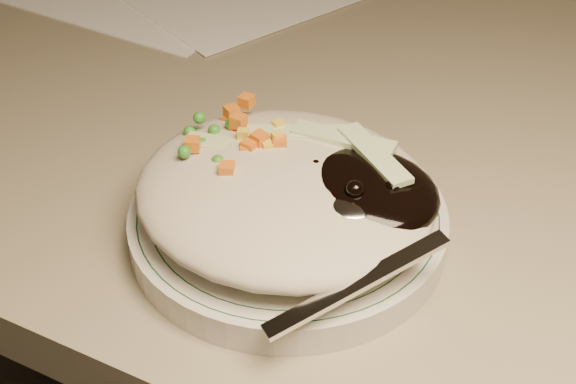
% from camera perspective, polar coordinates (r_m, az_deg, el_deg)
% --- Properties ---
extents(desk, '(1.40, 0.70, 0.74)m').
position_cam_1_polar(desk, '(0.80, 11.54, -6.57)').
color(desk, gray).
rests_on(desk, ground).
extents(plate, '(0.21, 0.21, 0.02)m').
position_cam_1_polar(plate, '(0.53, 0.00, -2.22)').
color(plate, silver).
rests_on(plate, desk).
extents(plate_rim, '(0.20, 0.20, 0.00)m').
position_cam_1_polar(plate_rim, '(0.52, 0.00, -1.39)').
color(plate_rim, '#144723').
rests_on(plate_rim, plate).
extents(meal, '(0.21, 0.19, 0.05)m').
position_cam_1_polar(meal, '(0.50, 0.39, 0.32)').
color(meal, '#B5AC92').
rests_on(meal, plate).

